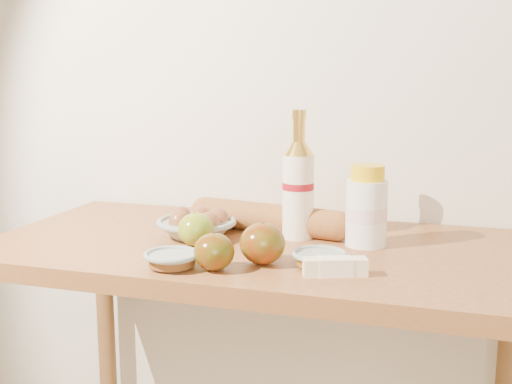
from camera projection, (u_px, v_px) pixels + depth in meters
The scene contains 12 objects.
back_wall at pixel (298, 61), 1.65m from camera, with size 3.50×0.02×2.60m, color silver.
table at pixel (260, 296), 1.44m from camera, with size 1.20×0.60×0.90m.
bourbon_bottle at pixel (298, 187), 1.44m from camera, with size 0.08×0.08×0.29m.
cream_bottle at pixel (366, 208), 1.38m from camera, with size 0.11×0.11×0.18m.
egg_bowl at pixel (197, 225), 1.47m from camera, with size 0.20×0.20×0.06m.
baguette at pixel (268, 218), 1.51m from camera, with size 0.42×0.14×0.07m.
apple_yellowgreen at pixel (196, 229), 1.39m from camera, with size 0.10×0.10×0.07m.
apple_redgreen_front at pixel (214, 252), 1.22m from camera, with size 0.10×0.10×0.07m.
apple_redgreen_right at pixel (262, 243), 1.26m from camera, with size 0.11×0.11×0.08m.
sugar_bowl at pixel (172, 259), 1.24m from camera, with size 0.11×0.11×0.03m.
syrup_bowl at pixel (319, 259), 1.24m from camera, with size 0.13×0.13×0.03m.
butter_stick at pixel (335, 267), 1.19m from camera, with size 0.12×0.07×0.04m.
Camera 1 is at (0.40, -0.13, 1.27)m, focal length 45.00 mm.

